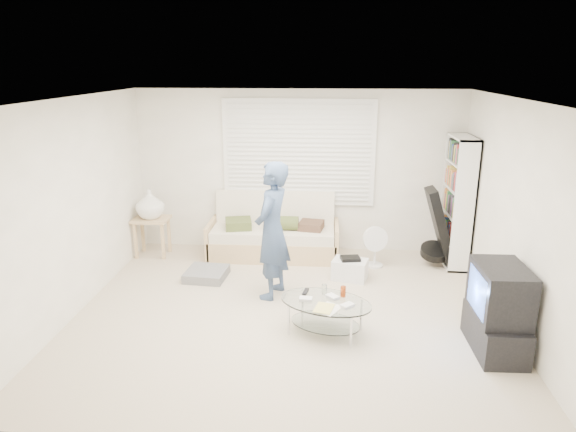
# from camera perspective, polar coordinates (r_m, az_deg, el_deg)

# --- Properties ---
(ground) EXTENTS (5.00, 5.00, 0.00)m
(ground) POSITION_cam_1_polar(r_m,az_deg,el_deg) (6.26, -0.02, -10.61)
(ground) COLOR #BAAB91
(ground) RESTS_ON ground
(room_shell) EXTENTS (5.02, 4.52, 2.51)m
(room_shell) POSITION_cam_1_polar(r_m,az_deg,el_deg) (6.16, 0.32, 5.08)
(room_shell) COLOR beige
(room_shell) RESTS_ON ground
(window_blinds) EXTENTS (2.32, 0.08, 1.62)m
(window_blinds) POSITION_cam_1_polar(r_m,az_deg,el_deg) (7.87, 1.19, 7.03)
(window_blinds) COLOR silver
(window_blinds) RESTS_ON ground
(futon_sofa) EXTENTS (1.98, 0.80, 0.97)m
(futon_sofa) POSITION_cam_1_polar(r_m,az_deg,el_deg) (7.88, -1.59, -2.22)
(futon_sofa) COLOR tan
(futon_sofa) RESTS_ON ground
(grey_floor_pillow) EXTENTS (0.58, 0.58, 0.12)m
(grey_floor_pillow) POSITION_cam_1_polar(r_m,az_deg,el_deg) (7.24, -9.04, -6.36)
(grey_floor_pillow) COLOR slate
(grey_floor_pillow) RESTS_ON ground
(side_table) EXTENTS (0.53, 0.43, 1.05)m
(side_table) POSITION_cam_1_polar(r_m,az_deg,el_deg) (8.02, -15.07, 0.98)
(side_table) COLOR tan
(side_table) RESTS_ON ground
(bookshelf) EXTENTS (0.30, 0.80, 1.89)m
(bookshelf) POSITION_cam_1_polar(r_m,az_deg,el_deg) (7.79, 18.30, 1.51)
(bookshelf) COLOR white
(bookshelf) RESTS_ON ground
(guitar_case) EXTENTS (0.49, 0.43, 1.14)m
(guitar_case) POSITION_cam_1_polar(r_m,az_deg,el_deg) (7.73, 16.43, -1.77)
(guitar_case) COLOR black
(guitar_case) RESTS_ON ground
(floor_fan) EXTENTS (0.38, 0.25, 0.62)m
(floor_fan) POSITION_cam_1_polar(r_m,az_deg,el_deg) (7.55, 9.67, -2.98)
(floor_fan) COLOR white
(floor_fan) RESTS_ON ground
(storage_bin) EXTENTS (0.53, 0.43, 0.32)m
(storage_bin) POSITION_cam_1_polar(r_m,az_deg,el_deg) (7.14, 6.89, -5.85)
(storage_bin) COLOR white
(storage_bin) RESTS_ON ground
(tv_unit) EXTENTS (0.49, 0.86, 0.93)m
(tv_unit) POSITION_cam_1_polar(r_m,az_deg,el_deg) (5.72, 22.28, -9.68)
(tv_unit) COLOR black
(tv_unit) RESTS_ON ground
(coffee_table) EXTENTS (1.17, 0.94, 0.50)m
(coffee_table) POSITION_cam_1_polar(r_m,az_deg,el_deg) (5.70, 4.23, -10.06)
(coffee_table) COLOR silver
(coffee_table) RESTS_ON ground
(standing_person) EXTENTS (0.58, 0.73, 1.74)m
(standing_person) POSITION_cam_1_polar(r_m,az_deg,el_deg) (6.36, -1.77, -1.65)
(standing_person) COLOR #344F68
(standing_person) RESTS_ON ground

